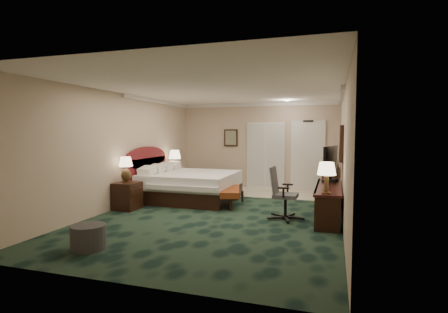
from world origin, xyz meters
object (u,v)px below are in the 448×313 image
(bed, at_px, (191,186))
(ottoman, at_px, (88,237))
(lamp_far, at_px, (175,162))
(desk, at_px, (328,202))
(desk_chair, at_px, (286,193))
(bed_bench, at_px, (230,197))
(nightstand_far, at_px, (175,182))
(lamp_near, at_px, (126,170))
(nightstand_near, at_px, (127,196))
(tv, at_px, (331,164))
(minibar, at_px, (330,180))

(bed, xyz_separation_m, ottoman, (0.04, -4.08, -0.17))
(lamp_far, height_order, desk, lamp_far)
(lamp_far, relative_size, desk, 0.29)
(desk, bearing_deg, lamp_far, 156.31)
(bed, relative_size, desk_chair, 2.11)
(lamp_far, distance_m, desk, 4.88)
(bed_bench, bearing_deg, desk, -27.48)
(nightstand_far, height_order, desk_chair, desk_chair)
(bed, xyz_separation_m, lamp_near, (-0.99, -1.49, 0.56))
(nightstand_near, distance_m, lamp_far, 2.57)
(lamp_near, height_order, tv, tv)
(bed_bench, distance_m, tv, 2.47)
(lamp_far, bearing_deg, desk, -23.69)
(lamp_near, bearing_deg, tv, 15.26)
(desk, relative_size, minibar, 2.78)
(nightstand_far, relative_size, lamp_far, 0.83)
(desk_chair, relative_size, minibar, 1.28)
(nightstand_far, bearing_deg, desk_chair, -33.39)
(lamp_near, height_order, desk, lamp_near)
(nightstand_far, bearing_deg, lamp_far, -54.38)
(tv, height_order, desk_chair, tv)
(bed_bench, bearing_deg, minibar, 31.42)
(lamp_far, xyz_separation_m, minibar, (4.44, 0.95, -0.49))
(bed, height_order, tv, tv)
(ottoman, relative_size, desk_chair, 0.48)
(bed_bench, bearing_deg, nightstand_far, 130.98)
(tv, distance_m, desk_chair, 1.48)
(lamp_far, bearing_deg, bed_bench, -33.68)
(bed_bench, bearing_deg, lamp_near, -169.05)
(bed, height_order, nightstand_near, bed)
(lamp_far, xyz_separation_m, bed_bench, (2.15, -1.44, -0.70))
(ottoman, xyz_separation_m, minibar, (3.46, 6.04, 0.23))
(desk_chair, bearing_deg, minibar, 77.82)
(minibar, bearing_deg, ottoman, -119.80)
(desk_chair, distance_m, minibar, 3.41)
(tv, bearing_deg, desk, -78.05)
(nightstand_near, xyz_separation_m, minibar, (4.46, 3.46, 0.11))
(desk, distance_m, tv, 1.00)
(bed_bench, xyz_separation_m, ottoman, (-1.17, -3.65, -0.03))
(desk, bearing_deg, bed_bench, 167.34)
(nightstand_near, distance_m, ottoman, 2.77)
(ottoman, distance_m, desk, 4.67)
(ottoman, distance_m, desk_chair, 3.81)
(nightstand_near, height_order, lamp_near, lamp_near)
(minibar, bearing_deg, nightstand_near, -142.20)
(bed_bench, relative_size, ottoman, 2.41)
(lamp_far, distance_m, minibar, 4.57)
(bed, height_order, desk_chair, desk_chair)
(lamp_near, relative_size, minibar, 0.70)
(bed, bearing_deg, nightstand_far, 132.97)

